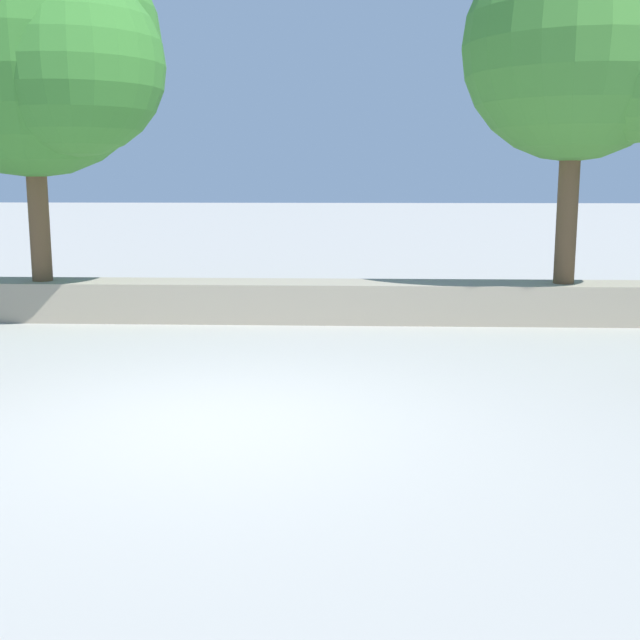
# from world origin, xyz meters

# --- Properties ---
(ground_plane) EXTENTS (120.00, 120.00, 0.00)m
(ground_plane) POSITION_xyz_m (0.00, 0.00, 0.00)
(ground_plane) COLOR #A3A099
(stone_wall) EXTENTS (36.00, 0.80, 0.55)m
(stone_wall) POSITION_xyz_m (0.00, 4.80, 0.28)
(stone_wall) COLOR gray
(stone_wall) RESTS_ON ground
(leafy_tree_far_left) EXTENTS (3.75, 3.57, 5.00)m
(leafy_tree_far_left) POSITION_xyz_m (-3.11, 4.66, 3.69)
(leafy_tree_far_left) COLOR brown
(leafy_tree_far_left) RESTS_ON stone_wall
(leafy_tree_mid_left) EXTENTS (3.14, 2.99, 4.64)m
(leafy_tree_mid_left) POSITION_xyz_m (4.17, 4.70, 3.62)
(leafy_tree_mid_left) COLOR brown
(leafy_tree_mid_left) RESTS_ON stone_wall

